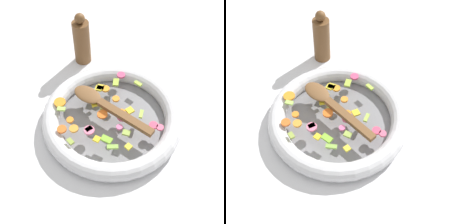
# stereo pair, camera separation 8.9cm
# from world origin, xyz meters

# --- Properties ---
(ground_plane) EXTENTS (4.00, 4.00, 0.00)m
(ground_plane) POSITION_xyz_m (0.00, 0.00, 0.00)
(ground_plane) COLOR silver
(skillet) EXTENTS (0.41, 0.41, 0.05)m
(skillet) POSITION_xyz_m (0.00, 0.00, 0.02)
(skillet) COLOR slate
(skillet) RESTS_ON ground_plane
(chopped_vegetables) EXTENTS (0.33, 0.31, 0.01)m
(chopped_vegetables) POSITION_xyz_m (0.02, 0.01, 0.05)
(chopped_vegetables) COLOR orange
(chopped_vegetables) RESTS_ON skillet
(wooden_spoon) EXTENTS (0.27, 0.11, 0.01)m
(wooden_spoon) POSITION_xyz_m (0.03, -0.01, 0.06)
(wooden_spoon) COLOR brown
(wooden_spoon) RESTS_ON chopped_vegetables
(pepper_mill) EXTENTS (0.06, 0.06, 0.19)m
(pepper_mill) POSITION_xyz_m (0.20, -0.21, 0.08)
(pepper_mill) COLOR brown
(pepper_mill) RESTS_ON ground_plane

